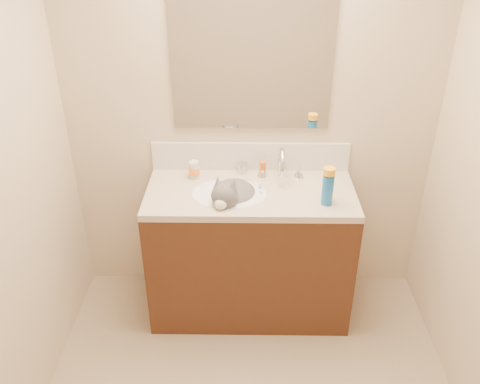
{
  "coord_description": "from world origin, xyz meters",
  "views": [
    {
      "loc": [
        -0.03,
        -1.55,
        2.31
      ],
      "look_at": [
        -0.06,
        0.92,
        0.88
      ],
      "focal_mm": 38.0,
      "sensor_mm": 36.0,
      "label": 1
    }
  ],
  "objects_px": {
    "basin": "(230,204)",
    "spray_can": "(328,190)",
    "vanity_cabinet": "(250,254)",
    "pill_bottle": "(194,170)",
    "faucet": "(281,167)",
    "silver_jar": "(242,168)",
    "amber_bottle": "(263,169)",
    "cat": "(232,199)"
  },
  "relations": [
    {
      "from": "basin",
      "to": "spray_can",
      "type": "bearing_deg",
      "value": -11.21
    },
    {
      "from": "vanity_cabinet",
      "to": "pill_bottle",
      "type": "distance_m",
      "value": 0.62
    },
    {
      "from": "faucet",
      "to": "spray_can",
      "type": "bearing_deg",
      "value": -49.31
    },
    {
      "from": "spray_can",
      "to": "vanity_cabinet",
      "type": "bearing_deg",
      "value": 161.85
    },
    {
      "from": "vanity_cabinet",
      "to": "spray_can",
      "type": "xyz_separation_m",
      "value": [
        0.41,
        -0.14,
        0.54
      ]
    },
    {
      "from": "faucet",
      "to": "basin",
      "type": "bearing_deg",
      "value": -150.88
    },
    {
      "from": "silver_jar",
      "to": "amber_bottle",
      "type": "xyz_separation_m",
      "value": [
        0.12,
        -0.03,
        0.01
      ]
    },
    {
      "from": "basin",
      "to": "vanity_cabinet",
      "type": "bearing_deg",
      "value": 14.04
    },
    {
      "from": "basin",
      "to": "amber_bottle",
      "type": "bearing_deg",
      "value": 48.09
    },
    {
      "from": "basin",
      "to": "cat",
      "type": "xyz_separation_m",
      "value": [
        0.02,
        -0.01,
        0.04
      ]
    },
    {
      "from": "spray_can",
      "to": "basin",
      "type": "bearing_deg",
      "value": 168.79
    },
    {
      "from": "basin",
      "to": "pill_bottle",
      "type": "relative_size",
      "value": 4.21
    },
    {
      "from": "vanity_cabinet",
      "to": "spray_can",
      "type": "relative_size",
      "value": 7.01
    },
    {
      "from": "basin",
      "to": "spray_can",
      "type": "relative_size",
      "value": 2.63
    },
    {
      "from": "amber_bottle",
      "to": "spray_can",
      "type": "height_order",
      "value": "spray_can"
    },
    {
      "from": "silver_jar",
      "to": "spray_can",
      "type": "bearing_deg",
      "value": -37.29
    },
    {
      "from": "basin",
      "to": "pill_bottle",
      "type": "xyz_separation_m",
      "value": [
        -0.22,
        0.18,
        0.12
      ]
    },
    {
      "from": "faucet",
      "to": "cat",
      "type": "bearing_deg",
      "value": -148.62
    },
    {
      "from": "faucet",
      "to": "amber_bottle",
      "type": "height_order",
      "value": "faucet"
    },
    {
      "from": "basin",
      "to": "silver_jar",
      "type": "bearing_deg",
      "value": 74.38
    },
    {
      "from": "faucet",
      "to": "silver_jar",
      "type": "xyz_separation_m",
      "value": [
        -0.23,
        0.08,
        -0.05
      ]
    },
    {
      "from": "vanity_cabinet",
      "to": "faucet",
      "type": "height_order",
      "value": "faucet"
    },
    {
      "from": "faucet",
      "to": "cat",
      "type": "height_order",
      "value": "faucet"
    },
    {
      "from": "vanity_cabinet",
      "to": "pill_bottle",
      "type": "xyz_separation_m",
      "value": [
        -0.34,
        0.15,
        0.5
      ]
    },
    {
      "from": "cat",
      "to": "pill_bottle",
      "type": "distance_m",
      "value": 0.31
    },
    {
      "from": "pill_bottle",
      "to": "spray_can",
      "type": "distance_m",
      "value": 0.81
    },
    {
      "from": "cat",
      "to": "pill_bottle",
      "type": "xyz_separation_m",
      "value": [
        -0.23,
        0.19,
        0.08
      ]
    },
    {
      "from": "basin",
      "to": "silver_jar",
      "type": "height_order",
      "value": "silver_jar"
    },
    {
      "from": "pill_bottle",
      "to": "cat",
      "type": "bearing_deg",
      "value": -39.17
    },
    {
      "from": "cat",
      "to": "pill_bottle",
      "type": "bearing_deg",
      "value": 159.0
    },
    {
      "from": "faucet",
      "to": "pill_bottle",
      "type": "height_order",
      "value": "faucet"
    },
    {
      "from": "vanity_cabinet",
      "to": "amber_bottle",
      "type": "xyz_separation_m",
      "value": [
        0.07,
        0.19,
        0.5
      ]
    },
    {
      "from": "faucet",
      "to": "silver_jar",
      "type": "bearing_deg",
      "value": 160.59
    },
    {
      "from": "pill_bottle",
      "to": "silver_jar",
      "type": "distance_m",
      "value": 0.29
    },
    {
      "from": "cat",
      "to": "amber_bottle",
      "type": "xyz_separation_m",
      "value": [
        0.18,
        0.22,
        0.08
      ]
    },
    {
      "from": "pill_bottle",
      "to": "amber_bottle",
      "type": "bearing_deg",
      "value": 4.56
    },
    {
      "from": "faucet",
      "to": "cat",
      "type": "xyz_separation_m",
      "value": [
        -0.28,
        -0.17,
        -0.12
      ]
    },
    {
      "from": "cat",
      "to": "spray_can",
      "type": "xyz_separation_m",
      "value": [
        0.52,
        -0.1,
        0.12
      ]
    },
    {
      "from": "vanity_cabinet",
      "to": "spray_can",
      "type": "distance_m",
      "value": 0.69
    },
    {
      "from": "vanity_cabinet",
      "to": "spray_can",
      "type": "bearing_deg",
      "value": -18.15
    },
    {
      "from": "pill_bottle",
      "to": "spray_can",
      "type": "bearing_deg",
      "value": -21.01
    },
    {
      "from": "pill_bottle",
      "to": "basin",
      "type": "bearing_deg",
      "value": -40.12
    }
  ]
}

